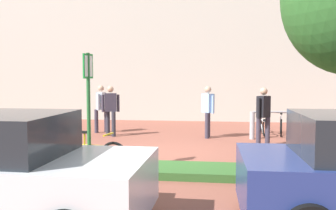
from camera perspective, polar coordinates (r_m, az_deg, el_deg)
The scene contains 11 objects.
ground_plane at distance 9.92m, azimuth -0.59°, elevation -7.47°, with size 60.00×60.00×0.00m, color brown.
building_facade at distance 18.01m, azimuth 3.14°, elevation 13.79°, with size 28.00×1.20×10.00m, color beige.
planter_strip at distance 7.93m, azimuth 0.47°, elevation -9.88°, with size 7.00×1.10×0.16m, color #336028.
parking_sign_post at distance 8.10m, azimuth -12.02°, elevation 1.56°, with size 0.10×0.36×2.53m.
bike_at_sign at distance 8.30m, azimuth -11.42°, elevation -7.42°, with size 1.66×0.46×0.86m.
bike_rack_cluster at distance 13.82m, azimuth 18.10°, elevation -2.89°, with size 2.65×1.73×0.83m.
bollard_steel at distance 12.49m, azimuth 12.68°, elevation -3.05°, with size 0.16×0.16×0.90m, color #ADADB2.
person_suited_dark at distance 12.93m, azimuth -8.73°, elevation -0.38°, with size 0.58×0.36×1.72m.
person_suited_navy at distance 11.27m, azimuth 14.31°, elevation -1.13°, with size 0.43×0.50×1.72m.
person_casual_tan at distance 12.48m, azimuth 6.07°, elevation -0.51°, with size 0.44×0.49×1.72m.
person_shirt_white at distance 13.82m, azimuth -10.14°, elevation -0.10°, with size 0.46×0.61×1.72m.
Camera 1 is at (1.37, -9.62, 2.02)m, focal length 40.06 mm.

